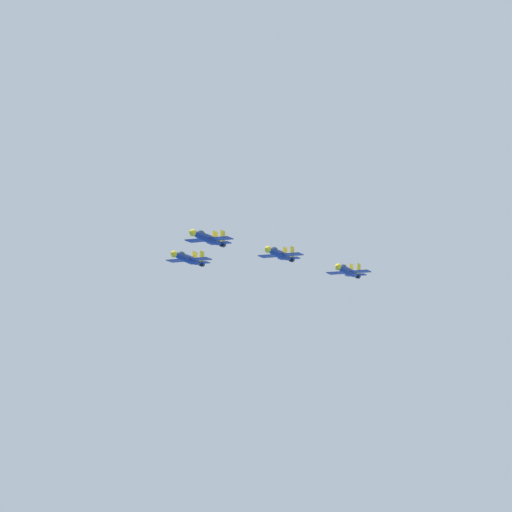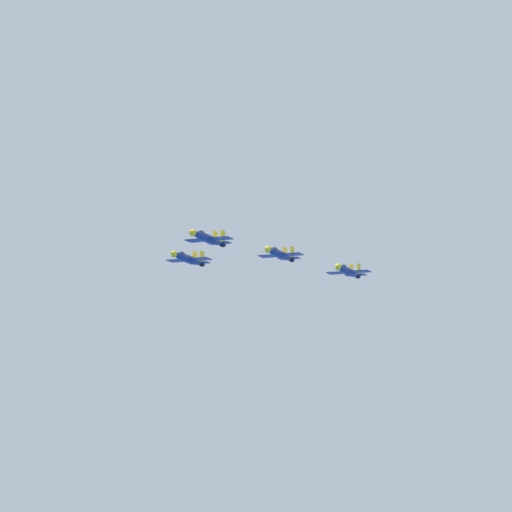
% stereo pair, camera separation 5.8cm
% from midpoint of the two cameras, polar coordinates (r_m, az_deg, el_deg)
% --- Properties ---
extents(jet_lead, '(16.92, 10.55, 3.56)m').
position_cam_midpoint_polar(jet_lead, '(258.39, -2.31, 0.85)').
color(jet_lead, navy).
extents(jet_left_wingman, '(16.15, 10.10, 3.40)m').
position_cam_midpoint_polar(jet_left_wingman, '(265.52, 1.11, 0.10)').
color(jet_left_wingman, navy).
extents(jet_right_wingman, '(16.89, 10.59, 3.56)m').
position_cam_midpoint_polar(jet_right_wingman, '(274.71, -3.26, -0.12)').
color(jet_right_wingman, navy).
extents(jet_left_outer, '(16.23, 10.16, 3.42)m').
position_cam_midpoint_polar(jet_left_outer, '(273.51, 4.35, -0.71)').
color(jet_left_outer, navy).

